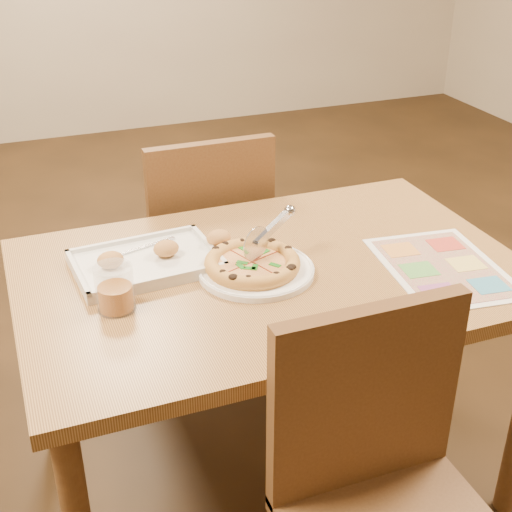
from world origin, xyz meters
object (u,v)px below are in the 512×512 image
object	(u,v)px
pizza	(252,263)
glass_tumbler	(115,291)
pizza_cutter	(267,233)
menu	(443,267)
chair_far	(205,228)
dining_table	(271,297)
plate	(256,270)
chair_near	(383,471)
appetizer_tray	(150,261)

from	to	relation	value
pizza	glass_tumbler	bearing A→B (deg)	-172.72
pizza_cutter	menu	distance (m)	0.47
menu	pizza	bearing A→B (deg)	162.04
pizza_cutter	chair_far	bearing A→B (deg)	63.48
dining_table	pizza	distance (m)	0.13
plate	chair_near	bearing A→B (deg)	-85.50
appetizer_tray	plate	bearing A→B (deg)	-28.51
glass_tumbler	menu	xyz separation A→B (m)	(0.83, -0.11, -0.05)
chair_far	plate	size ratio (longest dim) A/B	1.57
chair_far	pizza_cutter	xyz separation A→B (m)	(-0.00, -0.58, 0.25)
chair_far	menu	size ratio (longest dim) A/B	1.17
pizza	menu	size ratio (longest dim) A/B	0.62
dining_table	pizza_cutter	size ratio (longest dim) A/B	7.88
dining_table	chair_far	world-z (taller)	chair_far
dining_table	appetizer_tray	size ratio (longest dim) A/B	3.01
menu	dining_table	bearing A→B (deg)	159.29
chair_near	pizza_cutter	xyz separation A→B (m)	(-0.00, 0.63, 0.25)
dining_table	pizza	size ratio (longest dim) A/B	5.26
dining_table	chair_far	size ratio (longest dim) A/B	2.77
chair_near	glass_tumbler	bearing A→B (deg)	126.97
dining_table	chair_near	world-z (taller)	chair_near
pizza	chair_far	bearing A→B (deg)	84.76
chair_far	pizza_cutter	world-z (taller)	chair_far
chair_far	menu	bearing A→B (deg)	118.78
pizza	pizza_cutter	bearing A→B (deg)	28.58
pizza	appetizer_tray	bearing A→B (deg)	151.20
chair_near	chair_far	distance (m)	1.20
plate	glass_tumbler	bearing A→B (deg)	-173.40
chair_near	pizza	world-z (taller)	chair_near
dining_table	glass_tumbler	size ratio (longest dim) A/B	11.42
dining_table	chair_near	size ratio (longest dim) A/B	2.77
plate	menu	bearing A→B (deg)	-17.91
chair_far	menu	world-z (taller)	chair_far
plate	appetizer_tray	xyz separation A→B (m)	(-0.24, 0.13, 0.01)
dining_table	chair_near	xyz separation A→B (m)	(0.00, -0.60, -0.07)
dining_table	menu	distance (m)	0.45
appetizer_tray	menu	distance (m)	0.76
dining_table	chair_far	distance (m)	0.61
appetizer_tray	menu	world-z (taller)	appetizer_tray
chair_far	glass_tumbler	distance (m)	0.80
chair_far	plate	xyz separation A→B (m)	(-0.05, -0.61, 0.16)
chair_near	plate	size ratio (longest dim) A/B	1.57
glass_tumbler	chair_far	bearing A→B (deg)	57.53
pizza	appetizer_tray	xyz separation A→B (m)	(-0.24, 0.13, -0.01)
chair_near	glass_tumbler	size ratio (longest dim) A/B	4.13
pizza_cutter	plate	bearing A→B (deg)	-169.75
glass_tumbler	menu	distance (m)	0.84
chair_far	menu	distance (m)	0.88
pizza_cutter	appetizer_tray	size ratio (longest dim) A/B	0.38
pizza	chair_near	bearing A→B (deg)	-84.68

